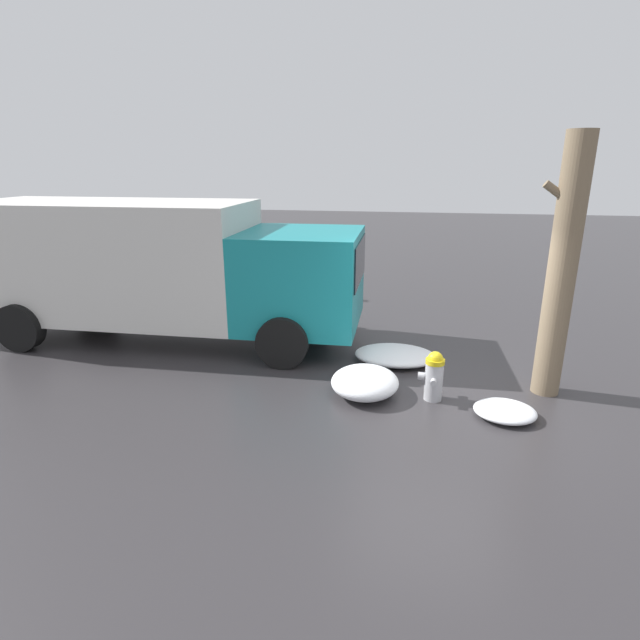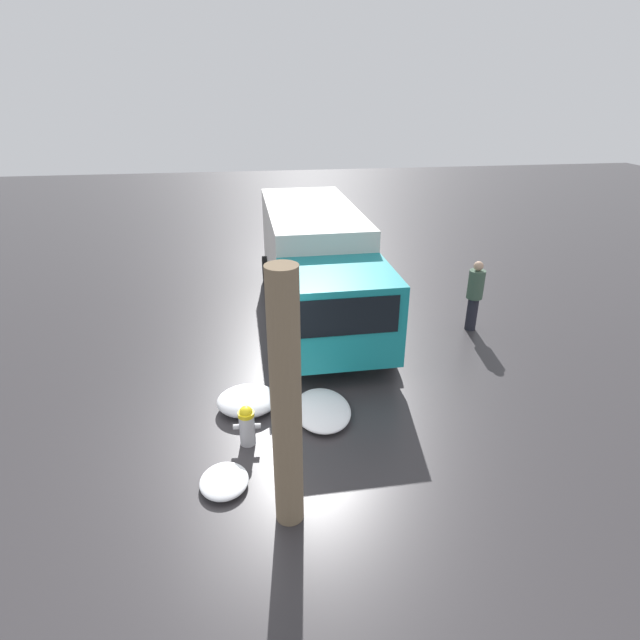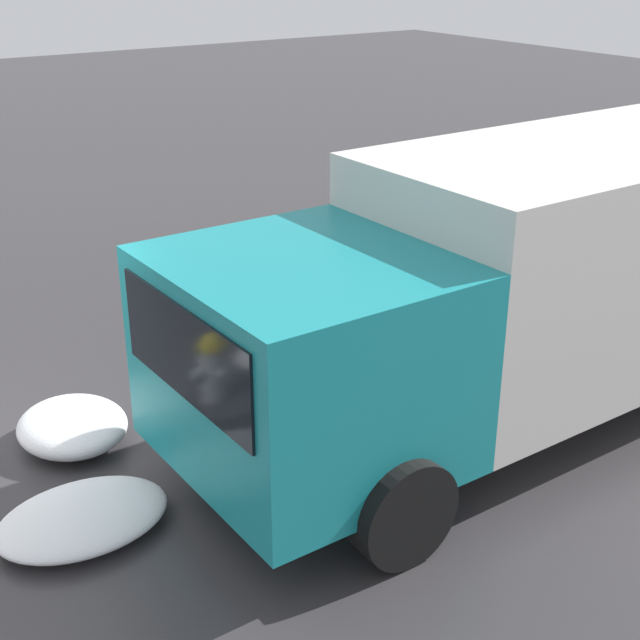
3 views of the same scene
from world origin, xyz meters
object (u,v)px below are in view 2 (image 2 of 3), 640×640
(delivery_truck, at_px, (316,260))
(tree_trunk, at_px, (286,406))
(pedestrian, at_px, (475,293))
(fire_hydrant, at_px, (247,425))

(delivery_truck, bearing_deg, tree_trunk, 78.07)
(pedestrian, bearing_deg, fire_hydrant, 123.84)
(tree_trunk, bearing_deg, delivery_truck, -10.86)
(delivery_truck, relative_size, pedestrian, 4.24)
(tree_trunk, xyz_separation_m, delivery_truck, (7.00, -1.34, -0.43))
(delivery_truck, bearing_deg, pedestrian, 155.56)
(fire_hydrant, distance_m, delivery_truck, 5.73)
(tree_trunk, distance_m, delivery_truck, 7.14)
(tree_trunk, relative_size, pedestrian, 2.11)
(fire_hydrant, height_order, pedestrian, pedestrian)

